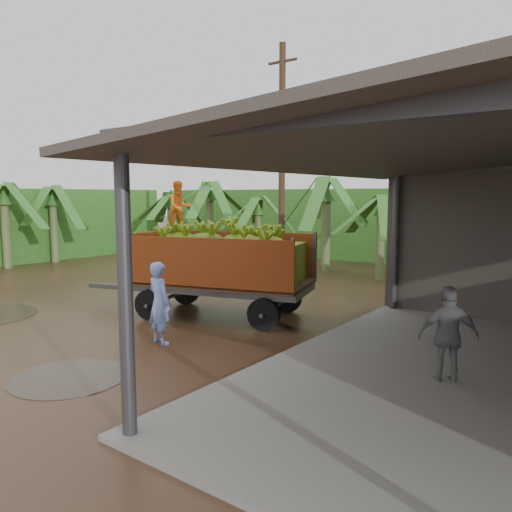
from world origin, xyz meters
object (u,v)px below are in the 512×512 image
at_px(man_grey, 449,336).
at_px(utility_pole, 282,165).
at_px(banana_trailer, 220,263).
at_px(man_blue, 159,303).

bearing_deg(man_grey, utility_pole, -70.70).
bearing_deg(utility_pole, man_grey, -40.11).
relative_size(banana_trailer, utility_pole, 0.78).
relative_size(man_blue, utility_pole, 0.21).
height_order(banana_trailer, utility_pole, utility_pole).
relative_size(banana_trailer, man_blue, 3.69).
bearing_deg(utility_pole, man_blue, -75.29).
distance_m(banana_trailer, man_blue, 2.84).
xyz_separation_m(man_blue, man_grey, (5.85, 1.27, -0.04)).
xyz_separation_m(man_grey, utility_pole, (-7.94, 6.69, 3.51)).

